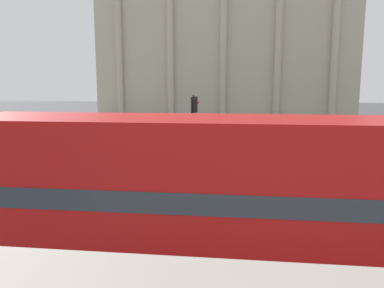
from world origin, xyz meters
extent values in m
cylinder|color=black|center=(1.41, 6.98, 0.49)|extent=(0.98, 0.22, 0.98)
cylinder|color=black|center=(-5.88, 6.98, 0.49)|extent=(0.98, 0.22, 0.98)
cylinder|color=black|center=(-5.88, 4.52, 0.49)|extent=(0.98, 0.22, 0.98)
cube|color=#B71414|center=(-2.23, 5.75, 1.36)|extent=(10.09, 2.47, 1.75)
cube|color=#2D3842|center=(-2.23, 5.75, 2.46)|extent=(9.89, 2.49, 0.45)
cube|color=#B71414|center=(-2.23, 5.75, 3.37)|extent=(10.09, 2.47, 1.37)
cube|color=beige|center=(-3.04, 54.98, 9.49)|extent=(35.67, 11.91, 18.98)
cylinder|color=beige|center=(-17.31, 48.58, 8.07)|extent=(0.90, 0.90, 16.13)
cylinder|color=beige|center=(-10.18, 48.58, 8.07)|extent=(0.90, 0.90, 16.13)
cylinder|color=beige|center=(-3.04, 48.58, 8.07)|extent=(0.90, 0.90, 16.13)
cylinder|color=beige|center=(4.09, 48.58, 8.07)|extent=(0.90, 0.90, 16.13)
cylinder|color=beige|center=(11.22, 48.58, 8.07)|extent=(0.90, 0.90, 16.13)
cylinder|color=black|center=(-3.34, 16.68, 2.07)|extent=(0.12, 0.12, 4.14)
cube|color=black|center=(-3.16, 16.68, 3.69)|extent=(0.20, 0.24, 0.70)
sphere|color=red|center=(-3.05, 16.68, 3.84)|extent=(0.14, 0.14, 0.14)
cylinder|color=black|center=(-4.09, 23.69, 2.02)|extent=(0.12, 0.12, 4.04)
cube|color=black|center=(-3.91, 23.69, 3.59)|extent=(0.20, 0.24, 0.70)
sphere|color=gold|center=(-3.80, 23.69, 3.74)|extent=(0.14, 0.14, 0.14)
cylinder|color=black|center=(0.15, 28.75, 0.30)|extent=(0.60, 0.18, 0.60)
cylinder|color=black|center=(0.15, 27.00, 0.30)|extent=(0.60, 0.18, 0.60)
cylinder|color=black|center=(-2.65, 28.75, 0.30)|extent=(0.60, 0.18, 0.60)
cylinder|color=black|center=(-2.65, 27.00, 0.30)|extent=(0.60, 0.18, 0.60)
cube|color=silver|center=(-1.25, 27.88, 0.57)|extent=(4.20, 1.75, 0.55)
cube|color=#2D3842|center=(-1.45, 27.88, 1.10)|extent=(1.89, 1.61, 0.50)
cylinder|color=#282B33|center=(0.71, 21.17, 0.39)|extent=(0.14, 0.14, 0.78)
cylinder|color=#282B33|center=(0.89, 21.17, 0.39)|extent=(0.14, 0.14, 0.78)
cylinder|color=yellow|center=(0.80, 21.17, 1.09)|extent=(0.32, 0.32, 0.62)
sphere|color=tan|center=(0.80, 21.17, 1.50)|extent=(0.21, 0.21, 0.21)
cylinder|color=#282B33|center=(-5.82, 15.26, 0.41)|extent=(0.14, 0.14, 0.82)
cylinder|color=#282B33|center=(-5.64, 15.26, 0.41)|extent=(0.14, 0.14, 0.82)
cylinder|color=#B22323|center=(-5.73, 15.26, 1.14)|extent=(0.32, 0.32, 0.65)
sphere|color=tan|center=(-5.73, 15.26, 1.57)|extent=(0.22, 0.22, 0.22)
cylinder|color=#282B33|center=(5.48, 19.63, 0.42)|extent=(0.14, 0.14, 0.85)
cylinder|color=#282B33|center=(5.66, 19.63, 0.42)|extent=(0.14, 0.14, 0.85)
cylinder|color=black|center=(5.57, 19.63, 1.18)|extent=(0.32, 0.32, 0.67)
sphere|color=tan|center=(5.57, 19.63, 1.63)|extent=(0.23, 0.23, 0.23)
camera|label=1|loc=(-1.00, -2.47, 4.79)|focal=35.00mm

